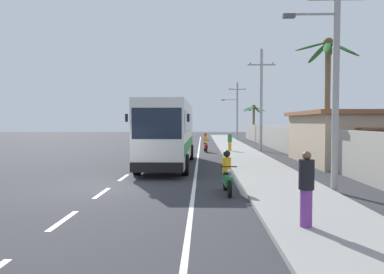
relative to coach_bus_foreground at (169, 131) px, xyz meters
name	(u,v)px	position (x,y,z in m)	size (l,w,h in m)	color
ground_plane	(110,187)	(-1.68, -7.44, -2.06)	(160.00, 160.00, 0.00)	#303035
sidewalk_kerb	(250,160)	(5.12, 2.56, -1.99)	(3.20, 90.00, 0.14)	gray
lane_markings	(182,155)	(0.38, 7.14, -2.05)	(3.49, 71.00, 0.01)	white
boundary_wall	(293,141)	(8.92, 6.56, -0.95)	(0.24, 60.00, 2.21)	#9E998E
coach_bus_foreground	(169,131)	(0.00, 0.00, 0.00)	(2.88, 11.45, 3.96)	silver
motorcycle_beside_bus	(205,144)	(2.25, 9.92, -1.39)	(0.56, 1.96, 1.65)	black
motorcycle_trailing	(227,176)	(2.88, -8.55, -1.42)	(0.56, 1.96, 1.57)	black
pedestrian_near_kerb	(230,141)	(4.32, 9.61, -1.08)	(0.36, 0.36, 1.61)	gold
pedestrian_midwalk	(306,187)	(4.42, -13.26, -0.99)	(0.36, 0.36, 1.78)	#75388E
utility_pole_nearest	(334,65)	(6.78, -8.21, 2.59)	(3.01, 0.24, 8.79)	#9E9E99
utility_pole_mid	(261,98)	(7.17, 11.06, 2.65)	(2.45, 0.24, 8.99)	#9E9E99
utility_pole_far	(237,109)	(6.78, 30.33, 2.30)	(3.47, 0.24, 8.08)	#9E9E99
palm_nearest	(328,76)	(8.71, -1.72, 3.00)	(3.49, 3.33, 7.10)	brown
palm_second	(254,114)	(8.97, 28.93, 1.54)	(3.15, 3.26, 4.92)	brown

